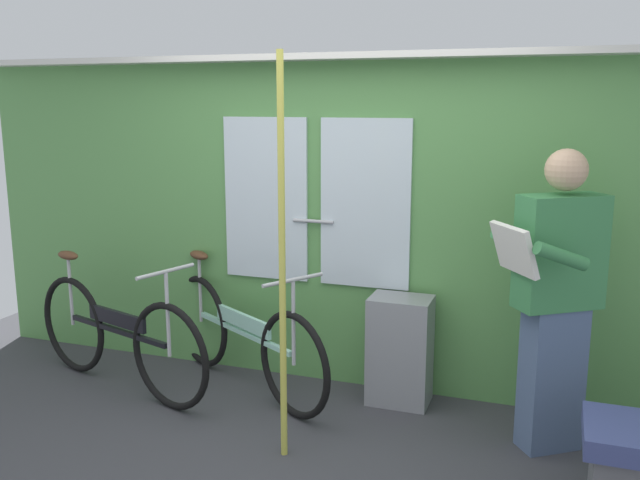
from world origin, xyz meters
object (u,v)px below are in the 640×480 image
Objects in this scene: bicycle_leaning_behind at (242,337)px; handrail_pole at (281,263)px; bicycle_near_door at (117,335)px; passenger_reading_newspaper at (556,296)px; trash_bin_by_wall at (400,350)px.

bicycle_leaning_behind is 1.18m from handrail_pole.
bicycle_near_door is 0.77× the size of handrail_pole.
bicycle_leaning_behind is at bearing 37.07° from bicycle_near_door.
handrail_pole is (-1.36, -0.56, 0.20)m from passenger_reading_newspaper.
bicycle_leaning_behind is 1.05m from trash_bin_by_wall.
handrail_pole reaches higher than bicycle_near_door.
bicycle_leaning_behind is 0.72× the size of handrail_pole.
bicycle_near_door reaches higher than trash_bin_by_wall.
passenger_reading_newspaper is at bearing -18.49° from trash_bin_by_wall.
bicycle_near_door is at bearing -32.84° from passenger_reading_newspaper.
bicycle_leaning_behind is 0.93× the size of passenger_reading_newspaper.
handrail_pole is at bearing -117.09° from trash_bin_by_wall.
handrail_pole is (1.38, -0.45, 0.71)m from bicycle_near_door.
trash_bin_by_wall is (-0.91, 0.30, -0.53)m from passenger_reading_newspaper.
handrail_pole reaches higher than trash_bin_by_wall.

